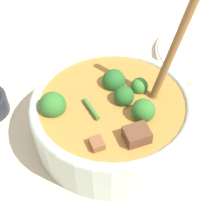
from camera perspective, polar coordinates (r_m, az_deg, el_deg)
name	(u,v)px	position (r m, az deg, el deg)	size (l,w,h in m)	color
ground_plane	(112,133)	(0.57, 0.00, -3.85)	(4.00, 4.00, 0.00)	#C6B293
stew_bowl	(112,114)	(0.53, 0.02, -0.38)	(0.27, 0.27, 0.28)	#B2C6BC
empty_plate	(206,53)	(0.76, 16.82, 10.36)	(0.23, 0.23, 0.02)	white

